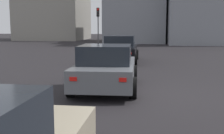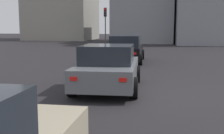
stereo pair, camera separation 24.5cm
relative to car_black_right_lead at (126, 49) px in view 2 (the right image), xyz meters
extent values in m
cube|color=black|center=(-8.17, -1.76, -0.86)|extent=(160.00, 160.00, 0.20)
cube|color=black|center=(0.06, 0.00, -0.16)|extent=(4.67, 1.97, 0.69)
cube|color=#1E232B|center=(-0.17, 0.00, 0.50)|extent=(2.11, 1.70, 0.64)
cylinder|color=black|center=(1.51, -0.92, -0.44)|extent=(0.64, 0.23, 0.64)
cylinder|color=black|center=(1.48, 0.97, -0.44)|extent=(0.64, 0.23, 0.64)
cylinder|color=black|center=(-1.36, -0.97, -0.44)|extent=(0.64, 0.23, 0.64)
cylinder|color=black|center=(-1.39, 0.92, -0.44)|extent=(0.64, 0.23, 0.64)
cube|color=red|center=(-2.26, -0.72, -0.04)|extent=(0.03, 0.20, 0.11)
cube|color=red|center=(-2.28, 0.64, -0.04)|extent=(0.03, 0.20, 0.11)
cube|color=slate|center=(-7.65, -0.30, -0.18)|extent=(4.16, 2.01, 0.64)
cube|color=#1E232B|center=(-7.85, -0.30, 0.44)|extent=(1.90, 1.70, 0.60)
cylinder|color=black|center=(-6.35, -1.17, -0.44)|extent=(0.65, 0.24, 0.64)
cylinder|color=black|center=(-6.42, 0.68, -0.44)|extent=(0.65, 0.24, 0.64)
cylinder|color=black|center=(-8.88, -1.27, -0.44)|extent=(0.65, 0.24, 0.64)
cylinder|color=black|center=(-8.95, 0.58, -0.44)|extent=(0.65, 0.24, 0.64)
cube|color=red|center=(-9.68, -1.04, -0.07)|extent=(0.04, 0.20, 0.11)
cube|color=red|center=(-9.73, 0.29, -0.07)|extent=(0.04, 0.20, 0.11)
cylinder|color=#2D2D30|center=(12.56, 3.60, 0.83)|extent=(0.11, 0.11, 3.18)
cube|color=black|center=(12.50, 3.59, 2.86)|extent=(0.21, 0.28, 0.90)
sphere|color=red|center=(12.39, 3.59, 3.13)|extent=(0.20, 0.20, 0.20)
sphere|color=black|center=(12.39, 3.59, 2.86)|extent=(0.20, 0.20, 0.20)
sphere|color=black|center=(12.39, 3.59, 2.59)|extent=(0.20, 0.20, 0.20)
cylinder|color=#2D2D30|center=(16.80, -7.35, 0.72)|extent=(0.11, 0.11, 2.97)
cube|color=black|center=(16.75, -7.36, 2.66)|extent=(0.24, 0.31, 0.90)
sphere|color=red|center=(16.64, -7.38, 2.93)|extent=(0.20, 0.20, 0.20)
sphere|color=black|center=(16.64, -7.38, 2.66)|extent=(0.20, 0.20, 0.20)
sphere|color=black|center=(16.64, -7.38, 2.39)|extent=(0.20, 0.20, 0.20)
cube|color=gray|center=(24.66, 0.24, 3.26)|extent=(12.14, 7.92, 8.04)
camera|label=1|loc=(-17.09, -1.72, 1.31)|focal=45.80mm
camera|label=2|loc=(-17.05, -1.96, 1.31)|focal=45.80mm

